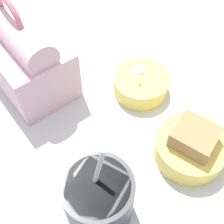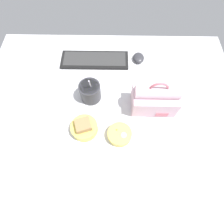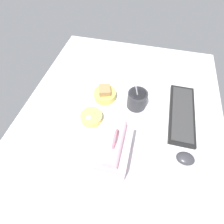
{
  "view_description": "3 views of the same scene",
  "coord_description": "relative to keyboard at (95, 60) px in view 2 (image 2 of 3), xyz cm",
  "views": [
    {
      "loc": [
        -24.44,
        15.76,
        53.25
      ],
      "look_at": [
        1.21,
        -4.15,
        7.0
      ],
      "focal_mm": 50.0,
      "sensor_mm": 36.0,
      "label": 1
    },
    {
      "loc": [
        1.8,
        -41.89,
        82.59
      ],
      "look_at": [
        1.21,
        -4.15,
        7.0
      ],
      "focal_mm": 28.0,
      "sensor_mm": 36.0,
      "label": 2
    },
    {
      "loc": [
        53.29,
        8.34,
        80.54
      ],
      "look_at": [
        1.21,
        -4.15,
        7.0
      ],
      "focal_mm": 28.0,
      "sensor_mm": 36.0,
      "label": 3
    }
  ],
  "objects": [
    {
      "name": "bento_bowl_sandwich",
      "position": [
        -2.2,
        -44.16,
        1.87
      ],
      "size": [
        12.81,
        12.81,
        7.74
      ],
      "color": "#EFD65B",
      "rests_on": "desk_surface"
    },
    {
      "name": "lunch_bag",
      "position": [
        31.7,
        -30.43,
        6.4
      ],
      "size": [
        21.75,
        13.08,
        20.35
      ],
      "color": "beige",
      "rests_on": "desk_surface"
    },
    {
      "name": "soup_cup",
      "position": [
        -0.43,
        -25.32,
        4.26
      ],
      "size": [
        10.79,
        10.79,
        16.88
      ],
      "color": "#333338",
      "rests_on": "desk_surface"
    },
    {
      "name": "desk_surface",
      "position": [
        9.73,
        -32.61,
        -2.02
      ],
      "size": [
        140.0,
        110.0,
        2.0
      ],
      "color": "silver",
      "rests_on": "ground"
    },
    {
      "name": "bento_bowl_snacks",
      "position": [
        14.7,
        -47.09,
        1.11
      ],
      "size": [
        11.41,
        11.41,
        5.02
      ],
      "color": "#EFD65B",
      "rests_on": "desk_surface"
    },
    {
      "name": "keyboard",
      "position": [
        0.0,
        0.0,
        0.0
      ],
      "size": [
        39.92,
        13.26,
        2.1
      ],
      "color": "black",
      "rests_on": "desk_surface"
    },
    {
      "name": "computer_mouse",
      "position": [
        26.26,
        1.52,
        0.61
      ],
      "size": [
        6.58,
        8.21,
        3.26
      ],
      "color": "#333338",
      "rests_on": "desk_surface"
    }
  ]
}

